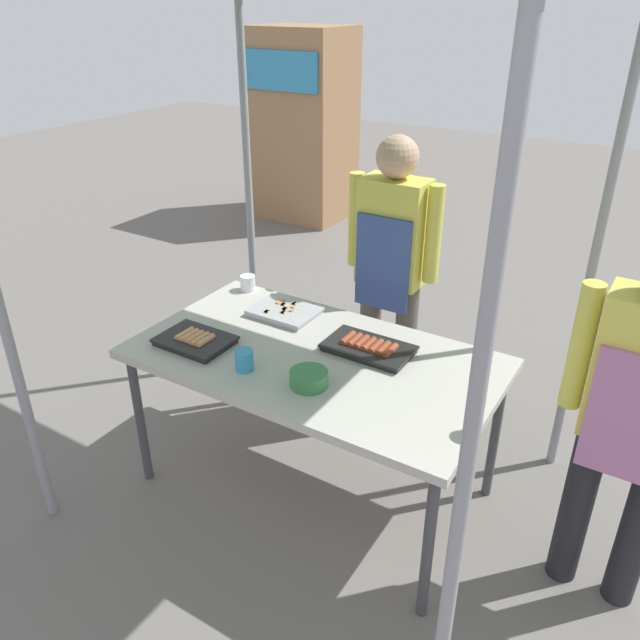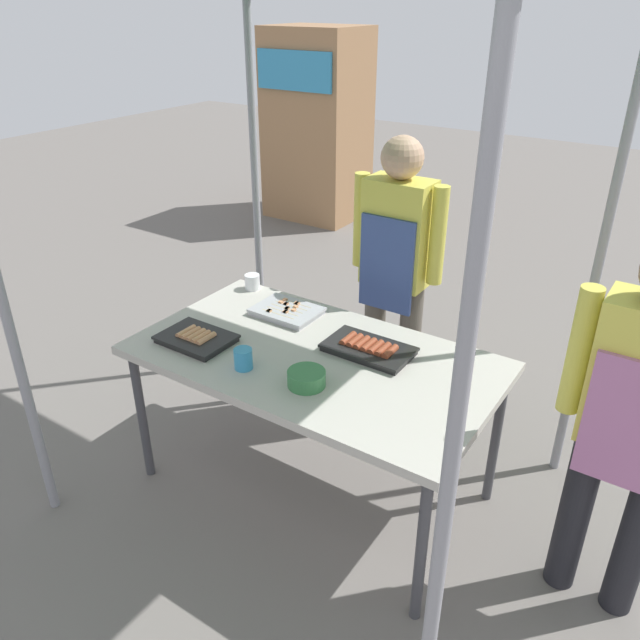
# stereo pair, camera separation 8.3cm
# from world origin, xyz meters

# --- Properties ---
(ground_plane) EXTENTS (18.00, 18.00, 0.00)m
(ground_plane) POSITION_xyz_m (0.00, 0.00, 0.00)
(ground_plane) COLOR #66605B
(stall_table) EXTENTS (1.60, 0.90, 0.75)m
(stall_table) POSITION_xyz_m (0.00, 0.00, 0.70)
(stall_table) COLOR #B7B2A8
(stall_table) RESTS_ON ground
(tray_grilled_sausages) EXTENTS (0.39, 0.23, 0.05)m
(tray_grilled_sausages) POSITION_xyz_m (0.19, 0.15, 0.77)
(tray_grilled_sausages) COLOR black
(tray_grilled_sausages) RESTS_ON stall_table
(tray_meat_skewers) EXTENTS (0.32, 0.24, 0.04)m
(tray_meat_skewers) POSITION_xyz_m (-0.33, 0.25, 0.77)
(tray_meat_skewers) COLOR #ADADB2
(tray_meat_skewers) RESTS_ON stall_table
(tray_pork_links) EXTENTS (0.33, 0.24, 0.05)m
(tray_pork_links) POSITION_xyz_m (-0.51, -0.20, 0.77)
(tray_pork_links) COLOR black
(tray_pork_links) RESTS_ON stall_table
(condiment_bowl) EXTENTS (0.16, 0.16, 0.06)m
(condiment_bowl) POSITION_xyz_m (0.11, -0.22, 0.78)
(condiment_bowl) COLOR #33723F
(condiment_bowl) RESTS_ON stall_table
(drink_cup_near_edge) EXTENTS (0.08, 0.08, 0.08)m
(drink_cup_near_edge) POSITION_xyz_m (-0.66, 0.39, 0.79)
(drink_cup_near_edge) COLOR white
(drink_cup_near_edge) RESTS_ON stall_table
(drink_cup_by_wok) EXTENTS (0.08, 0.08, 0.09)m
(drink_cup_by_wok) POSITION_xyz_m (-0.18, -0.26, 0.80)
(drink_cup_by_wok) COLOR #338CBF
(drink_cup_by_wok) RESTS_ON stall_table
(vendor_woman) EXTENTS (0.52, 0.23, 1.56)m
(vendor_woman) POSITION_xyz_m (-0.03, 0.81, 0.92)
(vendor_woman) COLOR #595147
(vendor_woman) RESTS_ON ground
(customer_nearby) EXTENTS (0.52, 0.22, 1.51)m
(customer_nearby) POSITION_xyz_m (1.27, 0.10, 0.89)
(customer_nearby) COLOR black
(customer_nearby) RESTS_ON ground
(neighbor_stall_left) EXTENTS (0.94, 0.78, 1.89)m
(neighbor_stall_left) POSITION_xyz_m (-2.39, 3.57, 0.95)
(neighbor_stall_left) COLOR #9E724C
(neighbor_stall_left) RESTS_ON ground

